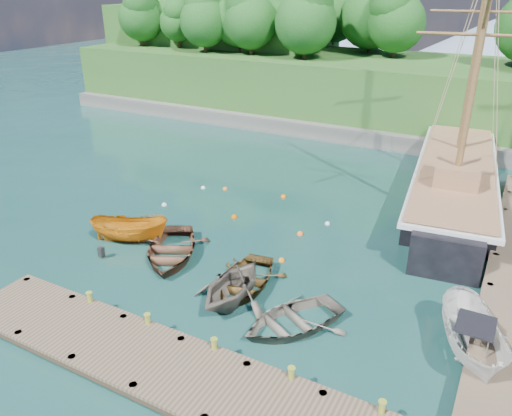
% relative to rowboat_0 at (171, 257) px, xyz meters
% --- Properties ---
extents(ground, '(160.00, 160.00, 0.00)m').
position_rel_rowboat_0_xyz_m(ground, '(3.98, -0.17, 0.00)').
color(ground, '#123832').
rests_on(ground, ground).
extents(dock_near, '(20.00, 3.20, 1.10)m').
position_rel_rowboat_0_xyz_m(dock_near, '(5.98, -6.67, 0.43)').
color(dock_near, '#4D3E2E').
rests_on(dock_near, ground).
extents(bollard_0, '(0.26, 0.26, 0.45)m').
position_rel_rowboat_0_xyz_m(bollard_0, '(-0.02, -5.27, 0.00)').
color(bollard_0, olive).
rests_on(bollard_0, ground).
extents(bollard_1, '(0.26, 0.26, 0.45)m').
position_rel_rowboat_0_xyz_m(bollard_1, '(2.98, -5.27, 0.00)').
color(bollard_1, olive).
rests_on(bollard_1, ground).
extents(bollard_2, '(0.26, 0.26, 0.45)m').
position_rel_rowboat_0_xyz_m(bollard_2, '(5.98, -5.27, 0.00)').
color(bollard_2, olive).
rests_on(bollard_2, ground).
extents(bollard_3, '(0.26, 0.26, 0.45)m').
position_rel_rowboat_0_xyz_m(bollard_3, '(8.98, -5.27, 0.00)').
color(bollard_3, olive).
rests_on(bollard_3, ground).
extents(rowboat_0, '(5.41, 6.02, 1.03)m').
position_rel_rowboat_0_xyz_m(rowboat_0, '(0.00, 0.00, 0.00)').
color(rowboat_0, brown).
rests_on(rowboat_0, ground).
extents(rowboat_1, '(3.52, 4.05, 2.10)m').
position_rel_rowboat_0_xyz_m(rowboat_1, '(4.63, -1.80, 0.00)').
color(rowboat_1, '#585047').
rests_on(rowboat_1, ground).
extents(rowboat_2, '(3.67, 4.73, 0.90)m').
position_rel_rowboat_0_xyz_m(rowboat_2, '(4.52, -0.56, 0.00)').
color(rowboat_2, '#523A18').
rests_on(rowboat_2, ground).
extents(rowboat_3, '(4.94, 5.38, 0.91)m').
position_rel_rowboat_0_xyz_m(rowboat_3, '(7.57, -2.13, 0.00)').
color(rowboat_3, '#645E52').
rests_on(rowboat_3, ground).
extents(motorboat_orange, '(4.41, 3.00, 1.60)m').
position_rel_rowboat_0_xyz_m(motorboat_orange, '(-2.84, 0.29, 0.00)').
color(motorboat_orange, '#C7700F').
rests_on(motorboat_orange, ground).
extents(cabin_boat_white, '(3.41, 5.20, 1.88)m').
position_rel_rowboat_0_xyz_m(cabin_boat_white, '(13.98, -0.59, 0.00)').
color(cabin_boat_white, silver).
rests_on(cabin_boat_white, ground).
extents(schooner, '(6.62, 25.70, 18.52)m').
position_rel_rowboat_0_xyz_m(schooner, '(11.09, 13.76, 1.03)').
color(schooner, black).
rests_on(schooner, ground).
extents(mooring_buoy_0, '(0.34, 0.34, 0.34)m').
position_rel_rowboat_0_xyz_m(mooring_buoy_0, '(-4.17, 4.81, 0.00)').
color(mooring_buoy_0, silver).
rests_on(mooring_buoy_0, ground).
extents(mooring_buoy_1, '(0.36, 0.36, 0.36)m').
position_rel_rowboat_0_xyz_m(mooring_buoy_1, '(0.46, 5.38, 0.00)').
color(mooring_buoy_1, '#CF5C00').
rests_on(mooring_buoy_1, ground).
extents(mooring_buoy_2, '(0.37, 0.37, 0.37)m').
position_rel_rowboat_0_xyz_m(mooring_buoy_2, '(4.67, 5.22, 0.00)').
color(mooring_buoy_2, orange).
rests_on(mooring_buoy_2, ground).
extents(mooring_buoy_3, '(0.30, 0.30, 0.30)m').
position_rel_rowboat_0_xyz_m(mooring_buoy_3, '(5.51, 7.14, 0.00)').
color(mooring_buoy_3, silver).
rests_on(mooring_buoy_3, ground).
extents(mooring_buoy_4, '(0.35, 0.35, 0.35)m').
position_rel_rowboat_0_xyz_m(mooring_buoy_4, '(-2.26, 8.76, 0.00)').
color(mooring_buoy_4, orange).
rests_on(mooring_buoy_4, ground).
extents(mooring_buoy_5, '(0.35, 0.35, 0.35)m').
position_rel_rowboat_0_xyz_m(mooring_buoy_5, '(1.67, 9.40, 0.00)').
color(mooring_buoy_5, '#EE6B00').
rests_on(mooring_buoy_5, ground).
extents(mooring_buoy_6, '(0.31, 0.31, 0.31)m').
position_rel_rowboat_0_xyz_m(mooring_buoy_6, '(-3.64, 8.22, 0.00)').
color(mooring_buoy_6, white).
rests_on(mooring_buoy_6, ground).
extents(mooring_buoy_7, '(0.32, 0.32, 0.32)m').
position_rel_rowboat_0_xyz_m(mooring_buoy_7, '(5.00, 2.27, 0.00)').
color(mooring_buoy_7, orange).
rests_on(mooring_buoy_7, ground).
extents(headland, '(51.00, 19.31, 12.90)m').
position_rel_rowboat_0_xyz_m(headland, '(-8.90, 31.19, 5.54)').
color(headland, '#474744').
rests_on(headland, ground).
extents(distant_ridge, '(117.00, 40.00, 10.00)m').
position_rel_rowboat_0_xyz_m(distant_ridge, '(8.28, 69.83, 4.35)').
color(distant_ridge, '#728CA5').
rests_on(distant_ridge, ground).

